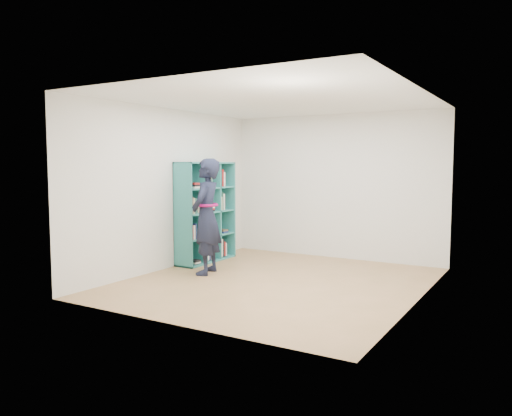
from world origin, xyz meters
The scene contains 9 objects.
floor centered at (0.00, 0.00, 0.00)m, with size 4.50×4.50×0.00m, color #9C7847.
ceiling centered at (0.00, 0.00, 2.60)m, with size 4.50×4.50×0.00m, color white.
wall_left centered at (-2.00, 0.00, 1.30)m, with size 0.02×4.50×2.60m, color white.
wall_right centered at (2.00, 0.00, 1.30)m, with size 0.02×4.50×2.60m, color white.
wall_back centered at (0.00, 2.25, 1.30)m, with size 4.00×0.02×2.60m, color white.
wall_front centered at (0.00, -2.25, 1.30)m, with size 4.00×0.02×2.60m, color white.
bookshelf centered at (-1.83, 0.75, 0.85)m, with size 0.38×1.31×1.74m.
person centered at (-1.20, -0.05, 0.90)m, with size 0.59×0.74×1.79m.
smartphone centered at (-1.37, -0.02, 1.01)m, with size 0.04×0.10×0.14m.
Camera 1 is at (3.36, -6.26, 1.70)m, focal length 35.00 mm.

